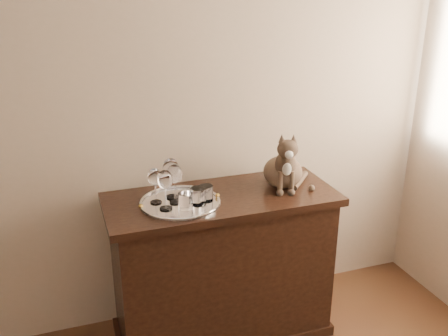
# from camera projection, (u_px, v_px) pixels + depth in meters

# --- Properties ---
(wall_back) EXTENTS (4.00, 0.10, 2.70)m
(wall_back) POSITION_uv_depth(u_px,v_px,m) (88.00, 96.00, 2.48)
(wall_back) COLOR tan
(wall_back) RESTS_ON ground
(sideboard) EXTENTS (1.20, 0.50, 0.85)m
(sideboard) POSITION_uv_depth(u_px,v_px,m) (222.00, 267.00, 2.72)
(sideboard) COLOR black
(sideboard) RESTS_ON ground
(tray) EXTENTS (0.40, 0.40, 0.01)m
(tray) POSITION_uv_depth(u_px,v_px,m) (180.00, 203.00, 2.47)
(tray) COLOR white
(tray) RESTS_ON sideboard
(wine_glass_a) EXTENTS (0.07, 0.07, 0.18)m
(wine_glass_a) POSITION_uv_depth(u_px,v_px,m) (155.00, 186.00, 2.44)
(wine_glass_a) COLOR white
(wine_glass_a) RESTS_ON tray
(wine_glass_b) EXTENTS (0.08, 0.08, 0.21)m
(wine_glass_b) POSITION_uv_depth(u_px,v_px,m) (171.00, 178.00, 2.49)
(wine_glass_b) COLOR silver
(wine_glass_b) RESTS_ON tray
(wine_glass_c) EXTENTS (0.08, 0.08, 0.20)m
(wine_glass_c) POSITION_uv_depth(u_px,v_px,m) (165.00, 190.00, 2.37)
(wine_glass_c) COLOR silver
(wine_glass_c) RESTS_ON tray
(wine_glass_d) EXTENTS (0.08, 0.08, 0.20)m
(wine_glass_d) POSITION_uv_depth(u_px,v_px,m) (175.00, 184.00, 2.43)
(wine_glass_d) COLOR white
(wine_glass_d) RESTS_ON tray
(tumbler_a) EXTENTS (0.08, 0.08, 0.09)m
(tumbler_a) POSITION_uv_depth(u_px,v_px,m) (198.00, 196.00, 2.43)
(tumbler_a) COLOR silver
(tumbler_a) RESTS_ON tray
(tumbler_b) EXTENTS (0.07, 0.07, 0.08)m
(tumbler_b) POSITION_uv_depth(u_px,v_px,m) (185.00, 201.00, 2.39)
(tumbler_b) COLOR silver
(tumbler_b) RESTS_ON tray
(tumbler_c) EXTENTS (0.07, 0.07, 0.08)m
(tumbler_c) POSITION_uv_depth(u_px,v_px,m) (206.00, 193.00, 2.47)
(tumbler_c) COLOR white
(tumbler_c) RESTS_ON tray
(cat) EXTENTS (0.39, 0.38, 0.32)m
(cat) POSITION_uv_depth(u_px,v_px,m) (283.00, 158.00, 2.63)
(cat) COLOR brown
(cat) RESTS_ON sideboard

